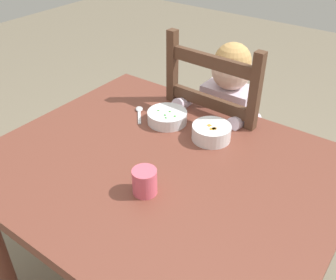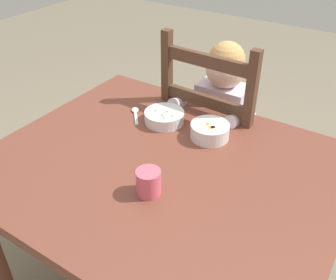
{
  "view_description": "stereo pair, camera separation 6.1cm",
  "coord_description": "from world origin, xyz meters",
  "px_view_note": "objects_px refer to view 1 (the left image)",
  "views": [
    {
      "loc": [
        0.62,
        -0.8,
        1.48
      ],
      "look_at": [
        -0.02,
        0.07,
        0.75
      ],
      "focal_mm": 40.51,
      "sensor_mm": 36.0,
      "label": 1
    },
    {
      "loc": [
        0.57,
        -0.83,
        1.48
      ],
      "look_at": [
        -0.02,
        0.07,
        0.75
      ],
      "focal_mm": 40.51,
      "sensor_mm": 36.0,
      "label": 2
    }
  ],
  "objects_px": {
    "dining_table": "(161,186)",
    "dining_chair": "(221,145)",
    "drinking_cup": "(145,182)",
    "bowl_of_carrots": "(211,132)",
    "spoon": "(139,111)",
    "child_figure": "(224,115)",
    "bowl_of_peas": "(167,117)"
  },
  "relations": [
    {
      "from": "dining_table",
      "to": "spoon",
      "type": "relative_size",
      "value": 9.89
    },
    {
      "from": "dining_chair",
      "to": "child_figure",
      "type": "height_order",
      "value": "dining_chair"
    },
    {
      "from": "dining_chair",
      "to": "dining_table",
      "type": "bearing_deg",
      "value": -85.18
    },
    {
      "from": "bowl_of_peas",
      "to": "dining_chair",
      "type": "bearing_deg",
      "value": 71.56
    },
    {
      "from": "dining_table",
      "to": "bowl_of_carrots",
      "type": "distance_m",
      "value": 0.27
    },
    {
      "from": "dining_chair",
      "to": "bowl_of_peas",
      "type": "distance_m",
      "value": 0.4
    },
    {
      "from": "bowl_of_carrots",
      "to": "drinking_cup",
      "type": "relative_size",
      "value": 1.73
    },
    {
      "from": "spoon",
      "to": "drinking_cup",
      "type": "bearing_deg",
      "value": -48.02
    },
    {
      "from": "spoon",
      "to": "drinking_cup",
      "type": "relative_size",
      "value": 1.42
    },
    {
      "from": "drinking_cup",
      "to": "dining_table",
      "type": "bearing_deg",
      "value": 108.14
    },
    {
      "from": "bowl_of_carrots",
      "to": "drinking_cup",
      "type": "bearing_deg",
      "value": -91.8
    },
    {
      "from": "bowl_of_peas",
      "to": "spoon",
      "type": "relative_size",
      "value": 1.33
    },
    {
      "from": "dining_table",
      "to": "dining_chair",
      "type": "relative_size",
      "value": 1.15
    },
    {
      "from": "dining_table",
      "to": "spoon",
      "type": "height_order",
      "value": "spoon"
    },
    {
      "from": "child_figure",
      "to": "bowl_of_carrots",
      "type": "height_order",
      "value": "child_figure"
    },
    {
      "from": "dining_table",
      "to": "dining_chair",
      "type": "height_order",
      "value": "dining_chair"
    },
    {
      "from": "spoon",
      "to": "drinking_cup",
      "type": "xyz_separation_m",
      "value": [
        0.33,
        -0.36,
        0.04
      ]
    },
    {
      "from": "spoon",
      "to": "drinking_cup",
      "type": "distance_m",
      "value": 0.49
    },
    {
      "from": "child_figure",
      "to": "bowl_of_carrots",
      "type": "xyz_separation_m",
      "value": [
        0.1,
        -0.29,
        0.1
      ]
    },
    {
      "from": "bowl_of_peas",
      "to": "bowl_of_carrots",
      "type": "xyz_separation_m",
      "value": [
        0.2,
        0.0,
        0.01
      ]
    },
    {
      "from": "bowl_of_carrots",
      "to": "drinking_cup",
      "type": "distance_m",
      "value": 0.37
    },
    {
      "from": "dining_chair",
      "to": "drinking_cup",
      "type": "bearing_deg",
      "value": -82.25
    },
    {
      "from": "dining_chair",
      "to": "spoon",
      "type": "relative_size",
      "value": 8.58
    },
    {
      "from": "spoon",
      "to": "bowl_of_peas",
      "type": "bearing_deg",
      "value": 2.93
    },
    {
      "from": "drinking_cup",
      "to": "spoon",
      "type": "bearing_deg",
      "value": 131.98
    },
    {
      "from": "dining_chair",
      "to": "drinking_cup",
      "type": "relative_size",
      "value": 12.21
    },
    {
      "from": "dining_table",
      "to": "drinking_cup",
      "type": "distance_m",
      "value": 0.2
    },
    {
      "from": "dining_chair",
      "to": "child_figure",
      "type": "relative_size",
      "value": 1.06
    },
    {
      "from": "dining_chair",
      "to": "spoon",
      "type": "xyz_separation_m",
      "value": [
        -0.24,
        -0.3,
        0.24
      ]
    },
    {
      "from": "bowl_of_carrots",
      "to": "drinking_cup",
      "type": "height_order",
      "value": "drinking_cup"
    },
    {
      "from": "child_figure",
      "to": "bowl_of_peas",
      "type": "bearing_deg",
      "value": -108.89
    },
    {
      "from": "dining_table",
      "to": "bowl_of_carrots",
      "type": "xyz_separation_m",
      "value": [
        0.06,
        0.23,
        0.13
      ]
    }
  ]
}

